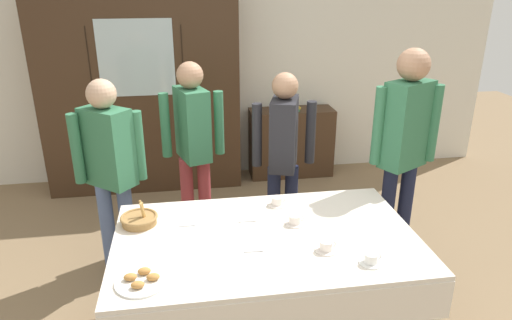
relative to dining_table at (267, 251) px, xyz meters
name	(u,v)px	position (x,y,z in m)	size (l,w,h in m)	color
ground_plane	(260,311)	(0.00, 0.24, -0.65)	(12.00, 12.00, 0.00)	#846B4C
back_wall	(222,60)	(0.00, 2.89, 0.70)	(6.40, 0.10, 2.70)	silver
dining_table	(267,251)	(0.00, 0.00, 0.00)	(1.86, 1.14, 0.73)	#3D2819
wall_cabinet	(142,94)	(-0.90, 2.59, 0.40)	(2.06, 0.46, 2.10)	#3D2819
bookshelf_low	(291,142)	(0.76, 2.64, -0.25)	(0.97, 0.35, 0.80)	#3D2819
book_stack	(292,108)	(0.76, 2.64, 0.17)	(0.17, 0.21, 0.04)	#3D754C
tea_cup_front_edge	(326,247)	(0.32, -0.18, 0.11)	(0.13, 0.13, 0.06)	white
tea_cup_mid_right	(277,202)	(0.15, 0.44, 0.11)	(0.13, 0.13, 0.06)	white
tea_cup_back_edge	(371,259)	(0.53, -0.34, 0.11)	(0.13, 0.13, 0.06)	white
tea_cup_near_left	(295,220)	(0.21, 0.16, 0.11)	(0.13, 0.13, 0.06)	white
bread_basket	(139,219)	(-0.78, 0.31, 0.12)	(0.24, 0.24, 0.16)	#9E7542
pastry_plate	(142,280)	(-0.73, -0.32, 0.10)	(0.28, 0.28, 0.05)	white
spoon_near_left	(257,251)	(-0.08, -0.12, 0.09)	(0.12, 0.02, 0.01)	silver
spoon_back_edge	(251,221)	(-0.07, 0.23, 0.09)	(0.12, 0.02, 0.01)	silver
spoon_near_right	(191,225)	(-0.46, 0.24, 0.09)	(0.12, 0.02, 0.01)	silver
person_near_right_end	(284,148)	(0.32, 1.05, 0.28)	(0.52, 0.40, 1.55)	#191E38
person_behind_table_right	(110,162)	(-1.02, 0.89, 0.30)	(0.52, 0.38, 1.57)	slate
person_behind_table_left	(404,139)	(1.17, 0.68, 0.44)	(0.52, 0.35, 1.76)	#191E38
person_by_cabinet	(193,138)	(-0.40, 1.29, 0.33)	(0.52, 0.40, 1.61)	#933338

